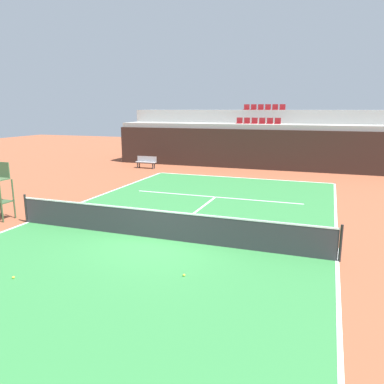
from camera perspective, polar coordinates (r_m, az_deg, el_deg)
The scene contains 17 objects.
ground_plane at distance 12.57m, azimuth -4.81°, elevation -7.07°, with size 80.00×80.00×0.00m, color brown.
court_surface at distance 12.57m, azimuth -4.81°, elevation -7.05°, with size 11.00×24.00×0.01m, color #2D7238.
baseline_far at distance 23.61m, azimuth 7.37°, elevation 2.14°, with size 11.00×0.10×0.00m, color white.
sideline_left at distance 15.57m, azimuth -23.42°, elevation -4.19°, with size 0.10×24.00×0.00m, color white.
sideline_right at distance 11.54m, azimuth 21.01°, elevation -9.66°, with size 0.10×24.00×0.00m, color white.
service_line_far at distance 18.34m, azimuth 3.55°, elevation -0.75°, with size 8.26×0.10×0.00m, color white.
centre_service_line at distance 15.40m, azimuth 0.16°, elevation -3.31°, with size 0.10×6.40×0.00m, color white.
back_wall at distance 27.11m, azimuth 9.22°, elevation 6.34°, with size 20.95×0.30×2.77m, color black.
stands_tier_lower at distance 28.41m, azimuth 9.75°, elevation 6.94°, with size 20.95×2.40×3.11m, color #9E9E99.
stands_tier_upper at distance 30.73m, azimuth 10.60°, elevation 8.22°, with size 20.95×2.40×4.09m, color #9E9E99.
seating_row_lower at distance 28.40m, azimuth 9.92°, elevation 10.33°, with size 3.23×0.44×0.44m.
seating_row_upper at distance 30.75m, azimuth 10.80°, elevation 12.26°, with size 3.23×0.44×0.44m.
tennis_net at distance 12.41m, azimuth -4.85°, elevation -4.86°, with size 11.08×0.08×1.07m.
umpire_chair at distance 16.21m, azimuth -26.87°, elevation 0.40°, with size 0.76×0.66×2.20m.
player_bench at distance 27.42m, azimuth -6.90°, elevation 4.63°, with size 1.50×0.40×0.85m.
tennis_ball_0 at distance 10.74m, azimuth -25.29°, elevation -11.54°, with size 0.07×0.07×0.07m, color #CCE033.
tennis_ball_1 at distance 9.88m, azimuth -1.21°, elevation -12.39°, with size 0.07×0.07×0.07m, color #CCE033.
Camera 1 is at (5.01, -10.75, 4.19)m, focal length 35.45 mm.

